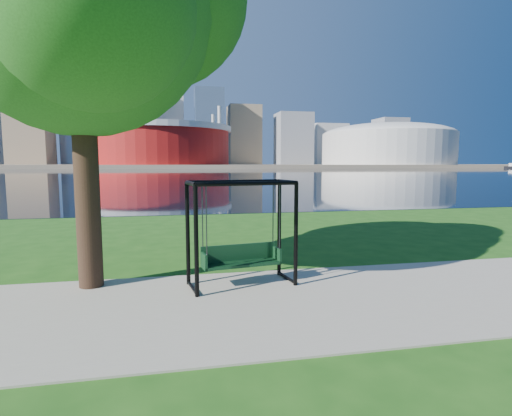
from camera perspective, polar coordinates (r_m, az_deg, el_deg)
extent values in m
plane|color=#1E5114|center=(7.52, -0.73, -12.39)|extent=(900.00, 900.00, 0.00)
cube|color=#9E937F|center=(7.05, 0.04, -13.55)|extent=(120.00, 4.00, 0.03)
cube|color=black|center=(109.03, -10.70, 4.94)|extent=(900.00, 180.00, 0.02)
cube|color=#937F60|center=(313.01, -11.17, 5.94)|extent=(900.00, 228.00, 2.00)
cylinder|color=maroon|center=(242.39, -13.55, 8.64)|extent=(80.00, 80.00, 22.00)
cylinder|color=silver|center=(242.99, -13.61, 10.88)|extent=(83.00, 83.00, 3.00)
cylinder|color=silver|center=(262.58, -6.13, 9.68)|extent=(2.00, 2.00, 32.00)
cylinder|color=silver|center=(264.75, -20.65, 9.29)|extent=(2.00, 2.00, 32.00)
cylinder|color=silver|center=(227.38, -22.20, 9.78)|extent=(2.00, 2.00, 32.00)
cylinder|color=silver|center=(224.85, -5.22, 10.26)|extent=(2.00, 2.00, 32.00)
cylinder|color=beige|center=(277.91, 18.21, 7.98)|extent=(84.00, 84.00, 20.00)
ellipsoid|color=beige|center=(278.37, 18.28, 9.83)|extent=(84.00, 84.00, 15.12)
cube|color=#998466|center=(325.41, -29.74, 13.20)|extent=(26.00, 26.00, 88.00)
cube|color=slate|center=(342.29, -23.52, 13.71)|extent=(30.00, 24.00, 95.00)
cube|color=gray|center=(316.40, -18.75, 12.44)|extent=(24.00, 24.00, 72.00)
cube|color=silver|center=(344.39, -13.05, 12.75)|extent=(32.00, 28.00, 80.00)
cube|color=slate|center=(319.37, -6.71, 11.41)|extent=(22.00, 22.00, 58.00)
cube|color=#998466|center=(337.57, -1.75, 10.32)|extent=(26.00, 26.00, 48.00)
cube|color=gray|center=(336.73, 5.37, 9.79)|extent=(28.00, 24.00, 42.00)
cube|color=silver|center=(373.23, 10.21, 8.91)|extent=(30.00, 26.00, 36.00)
cube|color=gray|center=(376.86, 18.53, 8.97)|extent=(24.00, 24.00, 40.00)
cube|color=#998466|center=(410.39, 22.36, 8.02)|extent=(26.00, 26.00, 32.00)
sphere|color=#998466|center=(335.09, -30.22, 21.26)|extent=(10.00, 10.00, 10.00)
cylinder|color=black|center=(7.19, -8.53, -4.85)|extent=(0.09, 0.09, 2.05)
cylinder|color=black|center=(7.82, 5.72, -3.91)|extent=(0.09, 0.09, 2.05)
cylinder|color=black|center=(7.97, -9.73, -3.78)|extent=(0.09, 0.09, 2.05)
cylinder|color=black|center=(8.54, 3.34, -3.02)|extent=(0.09, 0.09, 2.05)
cylinder|color=black|center=(7.33, -1.12, 3.51)|extent=(1.95, 0.39, 0.08)
cylinder|color=black|center=(8.09, -3.00, 3.77)|extent=(1.95, 0.39, 0.08)
cylinder|color=black|center=(7.46, -9.30, 3.48)|extent=(0.21, 0.81, 0.08)
cylinder|color=black|center=(7.81, -9.03, -11.20)|extent=(0.19, 0.80, 0.06)
cylinder|color=black|center=(8.07, 4.54, 3.75)|extent=(0.21, 0.81, 0.08)
cylinder|color=black|center=(8.40, 4.42, -9.88)|extent=(0.19, 0.80, 0.06)
cube|color=black|center=(7.95, -2.06, -8.00)|extent=(1.61, 0.64, 0.05)
cube|color=black|center=(8.06, -2.46, -6.36)|extent=(1.55, 0.29, 0.34)
cube|color=black|center=(7.72, -7.43, -7.52)|extent=(0.11, 0.40, 0.30)
cube|color=black|center=(8.18, 2.99, -6.69)|extent=(0.11, 0.40, 0.30)
cylinder|color=#37373C|center=(7.42, -7.09, -1.87)|extent=(0.02, 0.02, 1.29)
cylinder|color=#37373C|center=(7.88, 3.38, -1.35)|extent=(0.02, 0.02, 1.29)
cylinder|color=#37373C|center=(7.73, -7.66, -1.54)|extent=(0.02, 0.02, 1.29)
cylinder|color=#37373C|center=(8.18, 2.45, -1.06)|extent=(0.02, 0.02, 1.29)
cylinder|color=black|center=(8.27, -23.08, 4.97)|extent=(0.46, 0.46, 4.58)
sphere|color=#245D1B|center=(7.49, -22.53, 25.21)|extent=(3.33, 3.33, 3.33)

